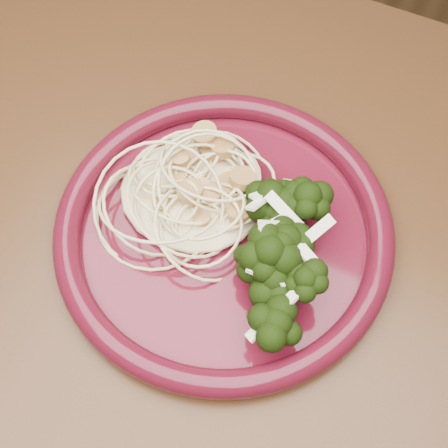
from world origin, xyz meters
TOP-DOWN VIEW (x-y plane):
  - dining_table at (0.00, 0.00)m, footprint 1.20×0.80m
  - dinner_plate at (0.03, 0.06)m, footprint 0.38×0.38m
  - spaghetti_pile at (-0.01, 0.08)m, footprint 0.16×0.15m
  - scallop_cluster at (-0.01, 0.08)m, footprint 0.14×0.14m
  - broccoli_pile at (0.08, 0.04)m, footprint 0.14×0.17m
  - onion_garnish at (0.08, 0.04)m, footprint 0.09×0.11m

SIDE VIEW (x-z plane):
  - dining_table at x=0.00m, z-range 0.28..1.03m
  - dinner_plate at x=0.03m, z-range 0.75..0.77m
  - spaghetti_pile at x=-0.01m, z-range 0.76..0.79m
  - broccoli_pile at x=0.08m, z-range 0.76..0.81m
  - scallop_cluster at x=-0.01m, z-range 0.79..0.82m
  - onion_garnish at x=0.08m, z-range 0.79..0.84m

